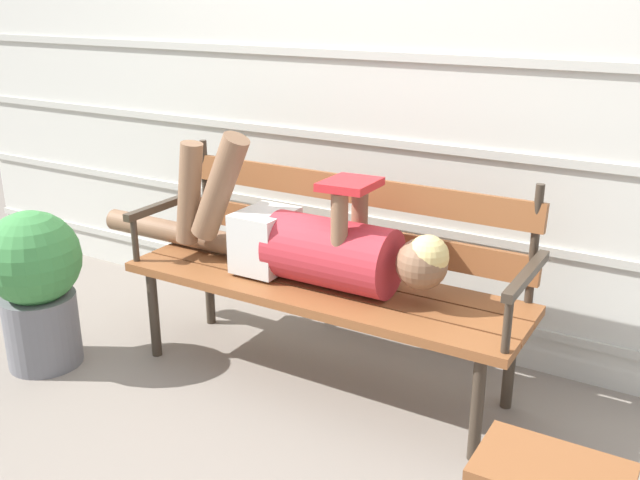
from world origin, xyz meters
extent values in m
plane|color=gray|center=(0.00, 0.00, 0.00)|extent=(12.00, 12.00, 0.00)
cube|color=beige|center=(0.00, 0.74, 1.27)|extent=(5.36, 0.06, 2.54)
cube|color=#B7B7AD|center=(0.00, 0.71, 0.18)|extent=(5.36, 0.02, 0.04)
cube|color=#B7B7AD|center=(0.00, 0.71, 0.54)|extent=(5.36, 0.02, 0.04)
cube|color=#B7B7AD|center=(0.00, 0.71, 0.91)|extent=(5.36, 0.02, 0.04)
cube|color=#B7B7AD|center=(0.00, 0.71, 1.27)|extent=(5.36, 0.02, 0.04)
cube|color=brown|center=(0.00, 0.03, 0.41)|extent=(1.65, 0.15, 0.04)
cube|color=brown|center=(0.00, 0.19, 0.41)|extent=(1.65, 0.15, 0.04)
cube|color=brown|center=(0.00, 0.35, 0.41)|extent=(1.65, 0.15, 0.04)
cube|color=brown|center=(0.00, 0.43, 0.56)|extent=(1.59, 0.05, 0.11)
cube|color=brown|center=(0.00, 0.43, 0.76)|extent=(1.59, 0.05, 0.11)
cylinder|color=#382D23|center=(-0.76, 0.43, 0.66)|extent=(0.03, 0.03, 0.45)
cylinder|color=#382D23|center=(0.76, 0.43, 0.66)|extent=(0.03, 0.03, 0.45)
cylinder|color=#382D23|center=(-0.73, 0.00, 0.20)|extent=(0.04, 0.04, 0.40)
cylinder|color=#382D23|center=(0.73, 0.00, 0.20)|extent=(0.04, 0.04, 0.40)
cylinder|color=#382D23|center=(-0.73, 0.38, 0.20)|extent=(0.04, 0.04, 0.40)
cylinder|color=#382D23|center=(0.73, 0.38, 0.20)|extent=(0.04, 0.04, 0.40)
cube|color=#382D23|center=(-0.80, 0.19, 0.63)|extent=(0.04, 0.46, 0.03)
cylinder|color=#382D23|center=(-0.80, 0.00, 0.53)|extent=(0.03, 0.03, 0.20)
cube|color=#382D23|center=(0.80, 0.19, 0.63)|extent=(0.04, 0.46, 0.03)
cylinder|color=#382D23|center=(0.80, 0.00, 0.53)|extent=(0.03, 0.03, 0.20)
cylinder|color=#B72D38|center=(0.05, 0.19, 0.57)|extent=(0.50, 0.27, 0.27)
cube|color=silver|center=(-0.26, 0.19, 0.57)|extent=(0.20, 0.26, 0.24)
sphere|color=brown|center=(0.43, 0.19, 0.60)|extent=(0.19, 0.19, 0.19)
sphere|color=#E0C67A|center=(0.45, 0.19, 0.63)|extent=(0.16, 0.16, 0.16)
cylinder|color=brown|center=(-0.43, 0.13, 0.78)|extent=(0.29, 0.11, 0.47)
cylinder|color=brown|center=(-0.60, 0.13, 0.73)|extent=(0.15, 0.09, 0.44)
cylinder|color=brown|center=(-0.76, 0.25, 0.49)|extent=(0.85, 0.10, 0.10)
cylinder|color=brown|center=(0.13, 0.11, 0.70)|extent=(0.06, 0.06, 0.27)
cylinder|color=brown|center=(0.13, 0.27, 0.70)|extent=(0.06, 0.06, 0.27)
cube|color=red|center=(0.13, 0.19, 0.85)|extent=(0.20, 0.27, 0.04)
cube|color=brown|center=(1.07, -0.47, 0.38)|extent=(0.38, 0.26, 0.03)
cylinder|color=slate|center=(-1.09, -0.30, 0.16)|extent=(0.31, 0.31, 0.32)
sphere|color=#3D8442|center=(-1.09, -0.30, 0.48)|extent=(0.40, 0.40, 0.40)
camera|label=1|loc=(1.33, -2.05, 1.53)|focal=39.98mm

